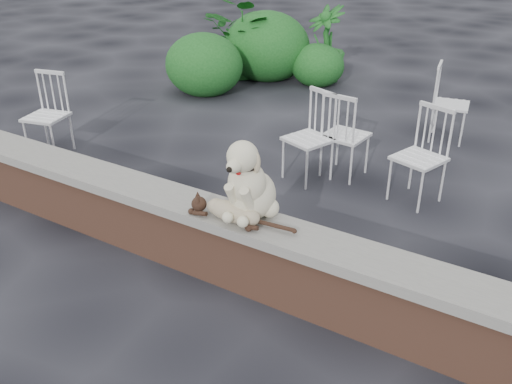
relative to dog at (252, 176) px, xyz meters
The scene contains 13 objects.
ground 0.93m from the dog, 160.79° to the right, with size 60.00×60.00×0.00m, color black.
brick_wall 0.69m from the dog, 160.79° to the right, with size 6.00×0.30×0.50m, color brown.
capstone 0.42m from the dog, 160.79° to the right, with size 6.20×0.40×0.08m, color slate.
dog is the anchor object (origin of this frame).
cat 0.29m from the dog, 118.07° to the right, with size 0.98×0.24×0.17m, color tan, non-canonical shape.
chair_d 2.11m from the dog, 71.44° to the left, with size 0.56×0.56×0.94m, color white, non-canonical shape.
chair_b 1.94m from the dog, 104.39° to the left, with size 0.56×0.56×0.94m, color white, non-canonical shape.
chair_c 2.19m from the dog, 94.92° to the left, with size 0.56×0.56×0.94m, color white, non-canonical shape.
chair_e 3.81m from the dog, 82.54° to the left, with size 0.56×0.56×0.94m, color white, non-canonical shape.
chair_a 3.48m from the dog, 165.38° to the left, with size 0.56×0.56×0.94m, color white, non-canonical shape.
potted_plant_a 5.79m from the dog, 123.61° to the left, with size 1.20×1.04×1.33m, color #164F1B.
potted_plant_b 5.66m from the dog, 110.15° to the left, with size 0.68×0.68×1.21m, color #164F1B.
shrubbery 5.43m from the dog, 121.91° to the left, with size 2.33×2.47×1.15m.
Camera 1 is at (2.11, -2.97, 2.62)m, focal length 39.26 mm.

